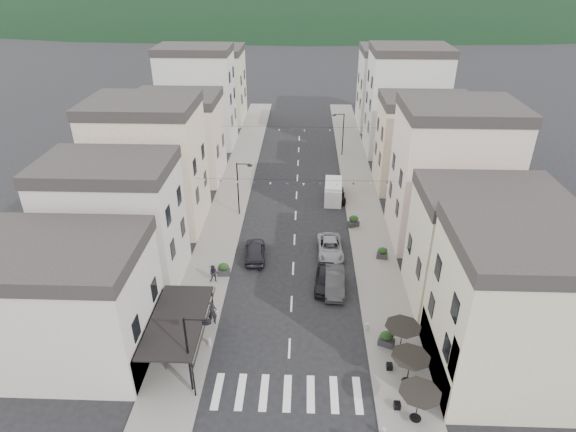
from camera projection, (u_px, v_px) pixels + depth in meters
The scene contains 29 objects.
ground at pixel (286, 420), 29.04m from camera, with size 700.00×700.00×0.00m, color black.
sidewalk_left at pixel (234, 190), 57.38m from camera, with size 4.00×76.00×0.12m, color slate.
sidewalk_right at pixel (360, 192), 56.90m from camera, with size 4.00×76.00×0.12m, color slate.
hill_backdrop at pixel (306, 2), 292.70m from camera, with size 640.00×360.00×70.00m, color black.
boutique_building at pixel (57, 308), 32.03m from camera, with size 12.00×8.00×8.00m, color beige.
bistro_building at pixel (522, 317), 29.72m from camera, with size 10.00×8.00×10.00m, color #BAB493.
boutique_awning at pixel (181, 321), 32.19m from camera, with size 3.77×7.50×3.28m.
buildings_row_left at pixel (182, 125), 59.77m from camera, with size 10.20×54.16×14.00m.
buildings_row_right at pixel (418, 130), 57.74m from camera, with size 10.20×54.16×14.50m.
cafe_terrace at pixel (410, 360), 30.14m from camera, with size 2.50×8.10×2.53m.
streetlamp_left_near at pixel (192, 348), 29.23m from camera, with size 1.70×0.56×6.00m.
streetlamp_left_far at pixel (240, 184), 50.32m from camera, with size 1.70×0.56×6.00m.
streetlamp_right_far at pixel (341, 130), 65.77m from camera, with size 1.70×0.56×6.00m.
bollards at pixel (289, 349), 33.68m from camera, with size 11.66×10.26×0.60m.
bunting_near at pixel (295, 183), 45.69m from camera, with size 19.00×0.28×0.62m.
bunting_far at pixel (298, 130), 59.75m from camera, with size 19.00×0.28×0.62m.
parked_car_a at pixel (326, 279), 40.41m from camera, with size 1.76×4.38×1.49m, color black.
parked_car_b at pixel (335, 282), 40.05m from camera, with size 1.58×4.53×1.49m, color #2C2D2F.
parked_car_c at pixel (330, 248), 44.85m from camera, with size 2.32×5.02×1.40m, color gray.
parked_car_d at pixel (336, 193), 55.28m from camera, with size 1.87×4.60×1.34m, color black.
parked_car_e at pixel (255, 251), 44.25m from camera, with size 1.81×4.50×1.53m, color black.
delivery_van at pixel (333, 191), 54.76m from camera, with size 2.17×4.87×2.28m.
pedestrian_a at pixel (212, 313), 36.06m from camera, with size 0.71×0.46×1.94m, color black.
pedestrian_b at pixel (214, 274), 40.77m from camera, with size 0.79×0.62×1.63m, color black.
planter_la at pixel (192, 300), 38.02m from camera, with size 1.23×0.97×1.21m.
planter_lb at pixel (224, 269), 41.76m from camera, with size 1.11×0.65×1.20m.
planter_ra at pixel (387, 339), 34.16m from camera, with size 1.27×1.00×1.25m.
planter_rb at pixel (382, 253), 44.11m from camera, with size 1.10×0.73×1.13m.
planter_rc at pixel (354, 221), 49.30m from camera, with size 1.27×1.01×1.25m.
Camera 1 is at (0.83, -19.66, 24.66)m, focal length 30.00 mm.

